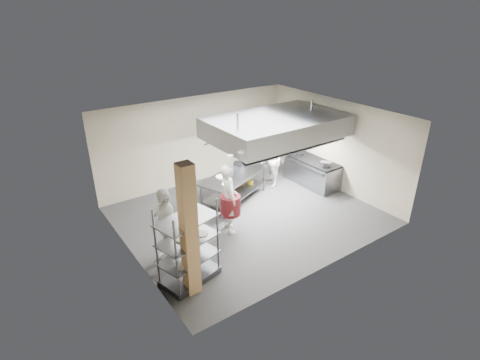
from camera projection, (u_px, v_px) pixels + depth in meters
floor at (248, 215)px, 11.10m from camera, size 7.00×7.00×0.00m
ceiling at (249, 116)px, 9.83m from camera, size 7.00×7.00×0.00m
wall_back at (196, 140)px, 12.69m from camera, size 7.00×0.00×7.00m
wall_left at (127, 203)px, 8.64m from camera, size 0.00×6.00×6.00m
wall_right at (334, 145)px, 12.29m from camera, size 0.00×6.00×6.00m
column at (189, 232)px, 7.54m from camera, size 0.30×0.30×3.00m
exhaust_hood at (276, 127)px, 11.06m from camera, size 4.00×2.50×0.60m
hood_strip_a at (252, 143)px, 10.72m from camera, size 1.60×0.12×0.04m
hood_strip_b at (298, 132)px, 11.66m from camera, size 1.60×0.12×0.04m
wall_shelf at (242, 132)px, 13.51m from camera, size 1.50×0.28×0.04m
island at (235, 188)px, 11.75m from camera, size 2.63×1.84×0.91m
island_worktop at (234, 175)px, 11.57m from camera, size 2.63×1.84×0.06m
island_undershelf at (235, 192)px, 11.81m from camera, size 2.41×1.68×0.04m
pass_rack at (188, 243)px, 8.11m from camera, size 1.44×1.05×1.94m
cooking_range at (312, 173)px, 12.90m from camera, size 0.80×2.00×0.84m
range_top at (313, 160)px, 12.71m from camera, size 0.78×1.96×0.06m
chef_head at (229, 198)px, 9.98m from camera, size 0.65×0.81×1.95m
chef_line at (271, 161)px, 12.60m from camera, size 0.88×1.02×1.80m
chef_plating at (166, 225)px, 8.78m from camera, size 0.50×1.14×1.93m
griddle at (238, 167)px, 11.80m from camera, size 0.57×0.55×0.22m
wicker_basket at (238, 183)px, 12.18m from camera, size 0.37×0.26×0.15m
stockpot at (324, 164)px, 12.11m from camera, size 0.24×0.24×0.17m
plate_stack at (189, 256)px, 8.26m from camera, size 0.28×0.28×0.05m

